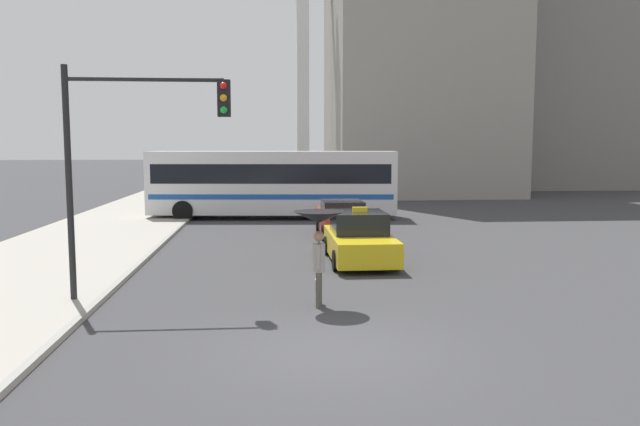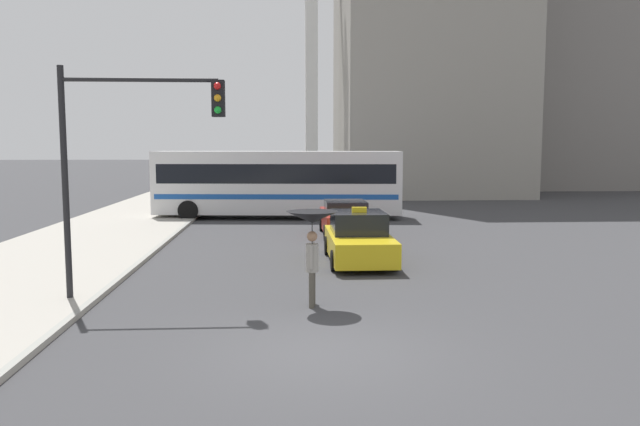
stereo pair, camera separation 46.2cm
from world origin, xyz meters
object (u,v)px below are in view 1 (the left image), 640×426
Objects in this scene: pedestrian_with_umbrella at (319,228)px; taxi at (359,239)px; city_bus at (273,181)px; sedan_red at (343,219)px; traffic_light at (136,139)px; monument_cross at (303,33)px.

taxi is at bearing -8.25° from pedestrian_with_umbrella.
pedestrian_with_umbrella reaches higher than taxi.
sedan_red is at bearing -151.23° from city_bus.
monument_cross is at bearing 80.56° from traffic_light.
city_bus reaches higher than taxi.
monument_cross reaches higher than sedan_red.
city_bus is at bearing -77.74° from taxi.
monument_cross is at bearing -89.62° from taxi.
traffic_light is (-5.79, -10.22, 3.03)m from sedan_red.
sedan_red is 11.10m from pedestrian_with_umbrella.
pedestrian_with_umbrella is at bearing 80.51° from sedan_red.
city_bus is 2.28× the size of traffic_light.
monument_cross reaches higher than traffic_light.
monument_cross reaches higher than city_bus.
city_bus reaches higher than pedestrian_with_umbrella.
taxi is 30.20m from monument_cross.
city_bus is 16.71m from traffic_light.
traffic_light reaches higher than pedestrian_with_umbrella.
taxi is at bearing 39.17° from traffic_light.
sedan_red is 25.06m from monument_cross.
city_bus is at bearing 12.25° from pedestrian_with_umbrella.
sedan_red is at bearing -89.11° from monument_cross.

